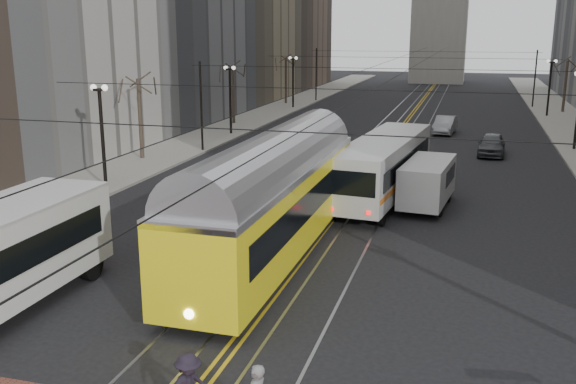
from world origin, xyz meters
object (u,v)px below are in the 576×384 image
Objects in this scene: sedan_grey at (492,144)px; cargo_van at (427,184)px; streetcar at (274,208)px; sedan_silver at (445,125)px; rear_bus at (383,168)px.

cargo_van is at bearing -99.57° from sedan_grey.
streetcar is 34.12m from sedan_silver.
sedan_silver is at bearing 114.54° from sedan_grey.
sedan_grey is at bearing 83.42° from cargo_van.
cargo_van is 24.96m from sedan_silver.
streetcar reaches higher than cargo_van.
rear_bus is (3.01, 10.03, -0.28)m from streetcar.
cargo_van is at bearing -22.02° from rear_bus.
sedan_silver is (-0.21, 24.96, -0.44)m from cargo_van.
streetcar reaches higher than rear_bus.
rear_bus is 2.30× the size of cargo_van.
streetcar is 25.97m from sedan_grey.
sedan_grey is at bearing -62.81° from sedan_silver.
sedan_silver is at bearing 81.67° from streetcar.
rear_bus is 2.77m from cargo_van.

